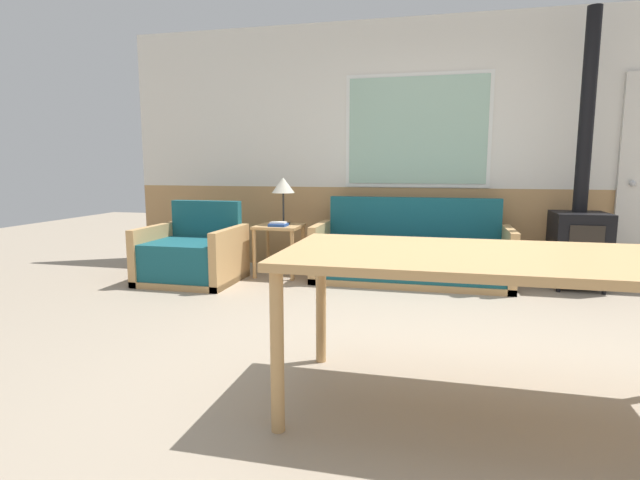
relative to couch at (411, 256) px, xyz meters
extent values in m
plane|color=gray|center=(0.28, -2.05, -0.26)|extent=(16.00, 16.00, 0.00)
cube|color=tan|center=(0.28, 0.58, 0.20)|extent=(7.20, 0.06, 0.92)
cube|color=silver|center=(0.28, 0.58, 1.55)|extent=(7.20, 0.06, 1.78)
cube|color=white|center=(0.00, 0.54, 1.27)|extent=(1.54, 0.01, 1.20)
cube|color=#99BCA8|center=(0.00, 0.53, 1.27)|extent=(1.46, 0.02, 1.12)
cube|color=tan|center=(0.00, -0.02, -0.23)|extent=(1.93, 0.76, 0.06)
cube|color=#195660|center=(0.00, -0.04, -0.02)|extent=(1.77, 0.68, 0.37)
cube|color=#195660|center=(0.00, 0.31, 0.37)|extent=(1.77, 0.10, 0.40)
cube|color=tan|center=(-0.92, -0.02, 0.02)|extent=(0.08, 0.76, 0.57)
cube|color=tan|center=(0.92, -0.02, 0.02)|extent=(0.08, 0.76, 0.57)
cube|color=tan|center=(-2.13, -0.53, -0.23)|extent=(0.92, 0.81, 0.06)
cube|color=#195660|center=(-2.13, -0.55, -0.02)|extent=(0.76, 0.73, 0.35)
cube|color=#195660|center=(-2.13, -0.18, 0.34)|extent=(0.76, 0.10, 0.38)
cube|color=tan|center=(-2.55, -0.53, 0.02)|extent=(0.08, 0.81, 0.55)
cube|color=tan|center=(-1.71, -0.53, 0.02)|extent=(0.08, 0.81, 0.55)
cube|color=tan|center=(-1.37, -0.03, 0.26)|extent=(0.47, 0.47, 0.03)
cylinder|color=tan|center=(-1.58, -0.24, -0.01)|extent=(0.04, 0.04, 0.51)
cylinder|color=tan|center=(-1.17, -0.24, -0.01)|extent=(0.04, 0.04, 0.51)
cylinder|color=tan|center=(-1.58, 0.17, -0.01)|extent=(0.04, 0.04, 0.51)
cylinder|color=tan|center=(-1.17, 0.17, -0.01)|extent=(0.04, 0.04, 0.51)
cylinder|color=#262628|center=(-1.35, 0.05, 0.29)|extent=(0.14, 0.14, 0.02)
cylinder|color=#262628|center=(-1.35, 0.05, 0.45)|extent=(0.02, 0.02, 0.32)
cone|color=beige|center=(-1.35, 0.05, 0.69)|extent=(0.24, 0.24, 0.16)
cube|color=#234799|center=(-1.35, -0.12, 0.29)|extent=(0.18, 0.15, 0.03)
cube|color=white|center=(-1.35, -0.12, 0.31)|extent=(0.16, 0.11, 0.02)
cube|color=tan|center=(0.54, -2.65, 0.48)|extent=(1.97, 0.93, 0.04)
cylinder|color=tan|center=(-0.39, -3.05, 0.10)|extent=(0.06, 0.06, 0.72)
cylinder|color=tan|center=(-0.39, -2.24, 0.10)|extent=(0.06, 0.06, 0.72)
cylinder|color=black|center=(1.36, -0.11, -0.21)|extent=(0.04, 0.04, 0.10)
cylinder|color=black|center=(1.75, -0.11, -0.21)|extent=(0.04, 0.04, 0.10)
cylinder|color=black|center=(1.36, 0.29, -0.21)|extent=(0.04, 0.04, 0.10)
cylinder|color=black|center=(1.75, 0.29, -0.21)|extent=(0.04, 0.04, 0.10)
cube|color=black|center=(1.55, 0.09, 0.15)|extent=(0.48, 0.51, 0.62)
cube|color=black|center=(1.55, -0.17, 0.15)|extent=(0.29, 0.01, 0.44)
cylinder|color=black|center=(1.55, 0.14, 1.39)|extent=(0.13, 0.13, 1.84)
sphere|color=silver|center=(2.10, 0.48, 0.72)|extent=(0.06, 0.06, 0.06)
camera|label=1|loc=(0.27, -5.00, 0.90)|focal=28.00mm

